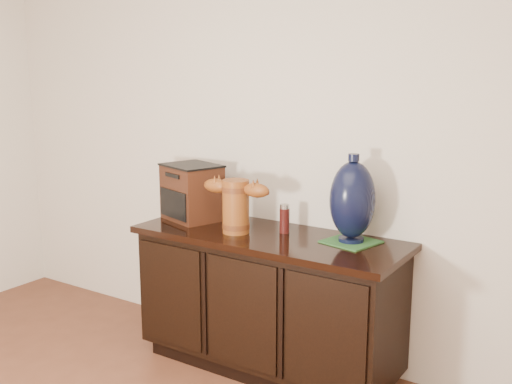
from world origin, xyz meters
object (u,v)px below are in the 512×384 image
Objects in this scene: terracotta_vessel at (236,203)px; tv_radio at (192,192)px; spray_can at (284,219)px; lamp_base at (352,200)px; sideboard at (268,301)px.

tv_radio reaches higher than terracotta_vessel.
tv_radio is 2.50× the size of spray_can.
spray_can is at bearing -176.30° from lamp_base.
lamp_base is at bearing 13.20° from sideboard.
terracotta_vessel is 0.91× the size of lamp_base.
terracotta_vessel is 0.39m from tv_radio.
tv_radio reaches higher than sideboard.
terracotta_vessel is 0.27m from spray_can.
sideboard is 3.32× the size of lamp_base.
tv_radio is 0.97m from lamp_base.
terracotta_vessel is 1.04× the size of tv_radio.
lamp_base is 0.40m from spray_can.
tv_radio reaches higher than spray_can.
tv_radio is at bearing -176.44° from spray_can.
lamp_base reaches higher than sideboard.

